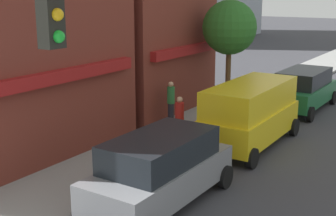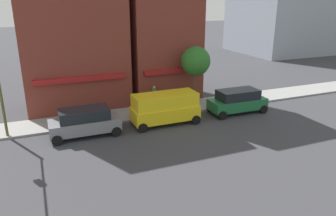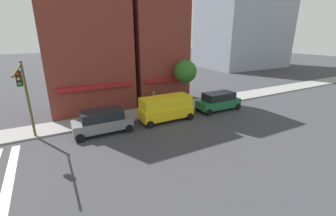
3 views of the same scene
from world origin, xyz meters
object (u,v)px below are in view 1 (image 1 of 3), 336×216
(van_yellow, at_px, (250,112))
(pedestrian_green_top, at_px, (171,102))
(pedestrian_red_jacket, at_px, (179,120))
(suv_grey, at_px, (160,169))
(suv_green, at_px, (303,89))
(street_tree, at_px, (230,28))

(van_yellow, relative_size, pedestrian_green_top, 2.83)
(van_yellow, distance_m, pedestrian_green_top, 3.83)
(pedestrian_red_jacket, bearing_deg, suv_grey, -18.30)
(van_yellow, bearing_deg, suv_green, -0.35)
(van_yellow, distance_m, suv_green, 6.37)
(pedestrian_green_top, bearing_deg, suv_green, 96.51)
(van_yellow, distance_m, street_tree, 5.48)
(van_yellow, xyz_separation_m, pedestrian_red_jacket, (-1.65, 2.02, -0.21))
(pedestrian_green_top, bearing_deg, suv_grey, -20.00)
(pedestrian_red_jacket, height_order, street_tree, street_tree)
(pedestrian_green_top, height_order, street_tree, street_tree)
(van_yellow, relative_size, suv_green, 1.06)
(suv_green, bearing_deg, street_tree, 132.17)
(van_yellow, xyz_separation_m, pedestrian_green_top, (0.54, 3.79, -0.21))
(van_yellow, bearing_deg, suv_grey, 179.65)
(suv_green, bearing_deg, van_yellow, -179.33)
(suv_green, bearing_deg, pedestrian_red_jacket, 166.54)
(van_yellow, relative_size, pedestrian_red_jacket, 2.83)
(suv_grey, distance_m, suv_green, 12.27)
(suv_green, height_order, pedestrian_green_top, suv_green)
(suv_grey, relative_size, pedestrian_green_top, 2.66)
(van_yellow, height_order, street_tree, street_tree)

